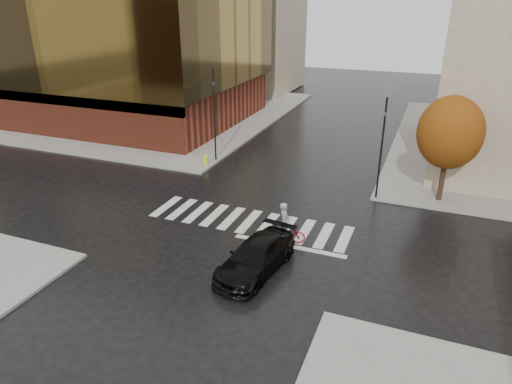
{
  "coord_description": "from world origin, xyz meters",
  "views": [
    {
      "loc": [
        8.96,
        -20.96,
        11.97
      ],
      "look_at": [
        0.51,
        0.31,
        2.0
      ],
      "focal_mm": 32.0,
      "sensor_mm": 36.0,
      "label": 1
    }
  ],
  "objects_px": {
    "sedan": "(256,257)",
    "fire_hydrant": "(206,159)",
    "cyclist": "(285,229)",
    "traffic_light_ne": "(382,144)",
    "traffic_light_nw": "(214,110)"
  },
  "relations": [
    {
      "from": "sedan",
      "to": "fire_hydrant",
      "type": "bearing_deg",
      "value": 134.99
    },
    {
      "from": "cyclist",
      "to": "fire_hydrant",
      "type": "height_order",
      "value": "cyclist"
    },
    {
      "from": "traffic_light_nw",
      "to": "traffic_light_ne",
      "type": "distance_m",
      "value": 12.89
    },
    {
      "from": "sedan",
      "to": "fire_hydrant",
      "type": "distance_m",
      "value": 14.67
    },
    {
      "from": "sedan",
      "to": "cyclist",
      "type": "distance_m",
      "value": 3.12
    },
    {
      "from": "fire_hydrant",
      "to": "cyclist",
      "type": "bearing_deg",
      "value": -43.49
    },
    {
      "from": "fire_hydrant",
      "to": "traffic_light_nw",
      "type": "bearing_deg",
      "value": 81.27
    },
    {
      "from": "traffic_light_nw",
      "to": "sedan",
      "type": "bearing_deg",
      "value": 29.41
    },
    {
      "from": "cyclist",
      "to": "traffic_light_ne",
      "type": "relative_size",
      "value": 0.36
    },
    {
      "from": "sedan",
      "to": "cyclist",
      "type": "height_order",
      "value": "cyclist"
    },
    {
      "from": "sedan",
      "to": "fire_hydrant",
      "type": "height_order",
      "value": "sedan"
    },
    {
      "from": "traffic_light_ne",
      "to": "traffic_light_nw",
      "type": "bearing_deg",
      "value": -7.95
    },
    {
      "from": "cyclist",
      "to": "traffic_light_nw",
      "type": "bearing_deg",
      "value": 26.22
    },
    {
      "from": "sedan",
      "to": "traffic_light_nw",
      "type": "height_order",
      "value": "traffic_light_nw"
    },
    {
      "from": "sedan",
      "to": "traffic_light_ne",
      "type": "distance_m",
      "value": 11.53
    }
  ]
}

